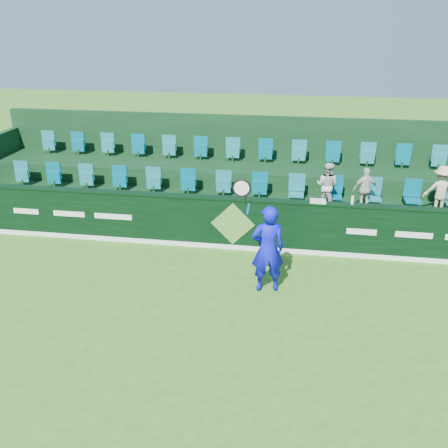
% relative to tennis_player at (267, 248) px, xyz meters
% --- Properties ---
extents(ground, '(60.00, 60.00, 0.00)m').
position_rel_tennis_player_xyz_m(ground, '(-0.99, -2.05, -0.98)').
color(ground, '#356D1A').
rests_on(ground, ground).
extents(sponsor_hoarding, '(16.00, 0.25, 1.35)m').
position_rel_tennis_player_xyz_m(sponsor_hoarding, '(-0.99, 1.94, -0.30)').
color(sponsor_hoarding, black).
rests_on(sponsor_hoarding, ground).
extents(stand_tier_front, '(16.00, 2.00, 0.80)m').
position_rel_tennis_player_xyz_m(stand_tier_front, '(-0.99, 3.05, -0.58)').
color(stand_tier_front, black).
rests_on(stand_tier_front, ground).
extents(stand_tier_back, '(16.00, 1.80, 1.30)m').
position_rel_tennis_player_xyz_m(stand_tier_back, '(-0.99, 4.95, -0.33)').
color(stand_tier_back, black).
rests_on(stand_tier_back, ground).
extents(stand_rear, '(16.00, 4.10, 2.60)m').
position_rel_tennis_player_xyz_m(stand_rear, '(-0.99, 5.39, 0.24)').
color(stand_rear, black).
rests_on(stand_rear, ground).
extents(seat_row_front, '(13.50, 0.50, 0.60)m').
position_rel_tennis_player_xyz_m(seat_row_front, '(-0.99, 3.45, 0.12)').
color(seat_row_front, '#166E77').
rests_on(seat_row_front, stand_tier_front).
extents(seat_row_back, '(13.50, 0.50, 0.60)m').
position_rel_tennis_player_xyz_m(seat_row_back, '(-0.99, 5.25, 0.62)').
color(seat_row_back, '#166E77').
rests_on(seat_row_back, stand_tier_back).
extents(tennis_player, '(1.16, 0.60, 2.53)m').
position_rel_tennis_player_xyz_m(tennis_player, '(0.00, 0.00, 0.00)').
color(tennis_player, '#0C0FD6').
rests_on(tennis_player, ground).
extents(spectator_left, '(0.73, 0.66, 1.22)m').
position_rel_tennis_player_xyz_m(spectator_left, '(1.29, 3.07, 0.44)').
color(spectator_left, beige).
rests_on(spectator_left, stand_tier_front).
extents(spectator_middle, '(0.71, 0.45, 1.13)m').
position_rel_tennis_player_xyz_m(spectator_middle, '(2.25, 3.07, 0.39)').
color(spectator_middle, beige).
rests_on(spectator_middle, stand_tier_front).
extents(spectator_right, '(0.86, 0.56, 1.26)m').
position_rel_tennis_player_xyz_m(spectator_right, '(4.08, 3.07, 0.45)').
color(spectator_right, '#C7AE8C').
rests_on(spectator_right, stand_tier_front).
extents(towel, '(0.37, 0.24, 0.06)m').
position_rel_tennis_player_xyz_m(towel, '(1.04, 1.95, 0.40)').
color(towel, silver).
rests_on(towel, sponsor_hoarding).
extents(drinks_bottle, '(0.06, 0.06, 0.20)m').
position_rel_tennis_player_xyz_m(drinks_bottle, '(1.84, 1.95, 0.48)').
color(drinks_bottle, white).
rests_on(drinks_bottle, sponsor_hoarding).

